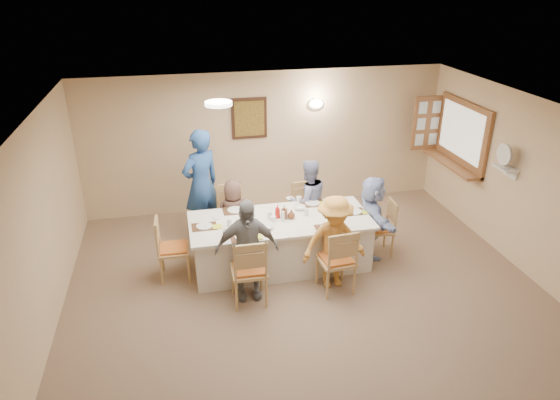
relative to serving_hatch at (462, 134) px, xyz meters
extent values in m
plane|color=brown|center=(-3.21, -2.40, -1.50)|extent=(7.00, 7.00, 0.00)
plane|color=#C7AC8A|center=(-3.21, 1.10, -0.25)|extent=(6.50, 0.00, 6.50)
plane|color=#C7AC8A|center=(-6.46, -2.40, -0.25)|extent=(0.00, 7.00, 7.00)
plane|color=white|center=(-3.21, -2.40, 1.00)|extent=(7.00, 7.00, 0.00)
cube|color=#3E2115|center=(-3.51, 1.07, 0.20)|extent=(0.62, 0.04, 0.72)
cube|color=black|center=(-3.51, 1.05, 0.20)|extent=(0.52, 0.02, 0.62)
ellipsoid|color=white|center=(-2.31, 1.04, 0.40)|extent=(0.26, 0.09, 0.18)
cylinder|color=white|center=(-4.21, -0.90, 0.97)|extent=(0.36, 0.36, 0.05)
cube|color=brown|center=(0.00, 0.00, 0.00)|extent=(0.06, 1.50, 1.15)
cube|color=brown|center=(-0.12, 0.00, -0.53)|extent=(0.30, 1.50, 0.05)
cube|color=brown|center=(-0.26, 0.76, 0.00)|extent=(0.55, 0.04, 1.00)
cube|color=white|center=(-0.08, -1.35, -0.10)|extent=(0.22, 0.36, 0.03)
cube|color=silver|center=(-3.41, -1.04, -1.12)|extent=(2.63, 1.11, 0.76)
imported|color=#513830|center=(-4.01, -0.36, -0.93)|extent=(0.59, 0.41, 1.14)
imported|color=#7B80A7|center=(-2.81, -0.36, -0.81)|extent=(0.87, 0.78, 1.38)
imported|color=gray|center=(-4.01, -1.72, -0.78)|extent=(0.87, 0.43, 1.43)
imported|color=gold|center=(-2.81, -1.72, -0.82)|extent=(0.88, 0.51, 1.36)
imported|color=#9FB1E3|center=(-1.99, -1.04, -0.85)|extent=(1.26, 0.56, 1.30)
imported|color=#264E90|center=(-4.46, 0.11, -0.58)|extent=(1.06, 1.04, 1.84)
cube|color=#472B19|center=(-4.01, -1.46, -0.74)|extent=(0.36, 0.27, 0.01)
cylinder|color=white|center=(-4.01, -1.46, -0.73)|extent=(0.25, 0.25, 0.02)
cube|color=#CDDF2F|center=(-3.83, -1.51, -0.73)|extent=(0.13, 0.13, 0.01)
cube|color=#472B19|center=(-2.81, -1.46, -0.74)|extent=(0.37, 0.27, 0.01)
cylinder|color=white|center=(-2.81, -1.46, -0.73)|extent=(0.24, 0.24, 0.02)
cube|color=#CDDF2F|center=(-2.63, -1.51, -0.73)|extent=(0.14, 0.14, 0.01)
cube|color=#472B19|center=(-4.01, -0.62, -0.74)|extent=(0.38, 0.28, 0.01)
cylinder|color=white|center=(-4.01, -0.62, -0.73)|extent=(0.24, 0.24, 0.02)
cube|color=#CDDF2F|center=(-3.83, -0.67, -0.73)|extent=(0.14, 0.14, 0.01)
cube|color=#472B19|center=(-2.81, -0.62, -0.74)|extent=(0.37, 0.28, 0.01)
cylinder|color=white|center=(-2.81, -0.62, -0.73)|extent=(0.23, 0.23, 0.01)
cube|color=#CDDF2F|center=(-2.63, -0.67, -0.73)|extent=(0.13, 0.13, 0.01)
cube|color=#472B19|center=(-4.51, -1.04, -0.74)|extent=(0.35, 0.26, 0.01)
cylinder|color=white|center=(-4.51, -1.04, -0.73)|extent=(0.23, 0.23, 0.01)
cube|color=#CDDF2F|center=(-4.33, -1.09, -0.73)|extent=(0.13, 0.13, 0.01)
cube|color=#472B19|center=(-2.29, -1.04, -0.74)|extent=(0.34, 0.25, 0.01)
cylinder|color=white|center=(-2.29, -1.04, -0.73)|extent=(0.24, 0.24, 0.02)
cube|color=#CDDF2F|center=(-2.11, -1.09, -0.73)|extent=(0.14, 0.14, 0.01)
imported|color=white|center=(-4.24, -1.35, -0.70)|extent=(0.11, 0.11, 0.08)
imported|color=white|center=(-3.00, -0.51, -0.70)|extent=(0.14, 0.14, 0.09)
imported|color=white|center=(-3.66, -1.27, -0.71)|extent=(0.29, 0.29, 0.05)
imported|color=white|center=(-3.06, -0.78, -0.71)|extent=(0.24, 0.24, 0.06)
imported|color=red|center=(-3.44, -0.98, -0.64)|extent=(0.12, 0.13, 0.21)
imported|color=#5D3119|center=(-3.35, -1.01, -0.64)|extent=(0.14, 0.14, 0.20)
imported|color=#5D3119|center=(-3.25, -1.05, -0.67)|extent=(0.16, 0.16, 0.14)
cylinder|color=silver|center=(-3.56, -0.99, -0.68)|extent=(0.07, 0.07, 0.11)
camera|label=1|loc=(-4.79, -7.35, 2.55)|focal=32.00mm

